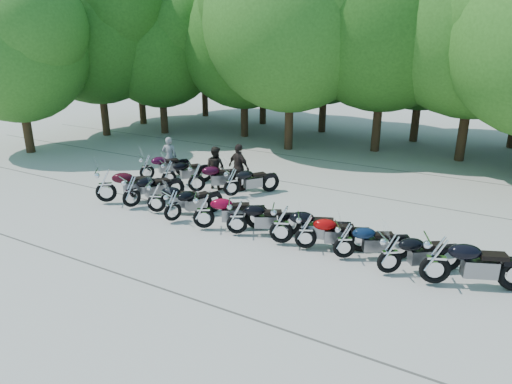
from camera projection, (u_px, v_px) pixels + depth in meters
The scene contains 31 objects.
ground at pixel (231, 242), 13.34m from camera, with size 90.00×90.00×0.00m, color #9D988E.
tree_0 at pixel (137, 40), 29.44m from camera, with size 7.50×7.50×9.21m.
tree_1 at pixel (159, 47), 26.56m from camera, with size 6.97×6.97×8.55m.
tree_2 at pixel (244, 43), 25.55m from camera, with size 7.31×7.31×8.97m.
tree_3 at pixel (291, 22), 22.18m from camera, with size 8.70×8.70×10.67m.
tree_4 at pixel (386, 15), 21.67m from camera, with size 9.13×9.13×11.20m.
tree_5 at pixel (480, 15), 19.88m from camera, with size 9.04×9.04×11.10m.
tree_9 at pixel (203, 38), 32.32m from camera, with size 7.59×7.59×9.32m.
tree_10 at pixel (263, 36), 29.31m from camera, with size 7.78×7.78×9.55m.
tree_11 at pixel (326, 39), 26.80m from camera, with size 7.56×7.56×9.28m.
tree_12 at pixel (425, 35), 24.15m from camera, with size 7.88×7.88×9.67m.
tree_16 at pixel (14, 50), 21.92m from camera, with size 6.97×6.97×8.55m.
tree_17 at pixel (96, 29), 25.64m from camera, with size 8.31×8.31×10.20m.
motorcycle_0 at pixel (105, 185), 16.14m from camera, with size 0.77×2.54×1.44m, color black, non-canonical shape.
motorcycle_1 at pixel (131, 191), 15.71m from camera, with size 0.71×2.32×1.31m, color black, non-canonical shape.
motorcycle_2 at pixel (156, 197), 15.26m from camera, with size 0.66×2.17×1.23m, color black, non-canonical shape.
motorcycle_3 at pixel (172, 205), 14.55m from camera, with size 0.65×2.14×1.21m, color black, non-canonical shape.
motorcycle_4 at pixel (204, 210), 13.96m from camera, with size 0.70×2.31×1.30m, color maroon, non-canonical shape.
motorcycle_5 at pixel (237, 216), 13.57m from camera, with size 0.67×2.19×1.24m, color black, non-canonical shape.
motorcycle_6 at pixel (281, 223), 12.93m from camera, with size 0.73×2.38×1.35m, color black, non-canonical shape.
motorcycle_7 at pixel (306, 230), 12.64m from camera, with size 0.65×2.14×1.21m, color #A00506, non-canonical shape.
motorcycle_8 at pixel (345, 240), 12.10m from camera, with size 0.64×2.10×1.19m, color #0B1A34, non-canonical shape.
motorcycle_9 at pixel (390, 253), 11.31m from camera, with size 0.67×2.21×1.25m, color black, non-canonical shape.
motorcycle_10 at pixel (436, 259), 10.78m from camera, with size 0.78×2.56×1.45m, color black, non-canonical shape.
motorcycle_11 at pixel (147, 167), 18.72m from camera, with size 0.66×2.18×1.23m, color #31061E, non-canonical shape.
motorcycle_12 at pixel (169, 172), 17.97m from camera, with size 0.65×2.13×1.21m, color black, non-canonical shape.
motorcycle_13 at pixel (196, 177), 17.26m from camera, with size 0.70×2.31×1.31m, color black, non-canonical shape.
motorcycle_14 at pixel (232, 181), 16.79m from camera, with size 0.68×2.22×1.26m, color black, non-canonical shape.
rider_0 at pixel (170, 156), 19.38m from camera, with size 0.62×0.41×1.69m, color gray.
rider_1 at pixel (216, 167), 17.79m from camera, with size 0.82×0.64×1.68m, color black.
rider_2 at pixel (239, 167), 17.50m from camera, with size 1.08×0.45×1.84m, color black.
Camera 1 is at (6.66, -10.17, 5.73)m, focal length 32.00 mm.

